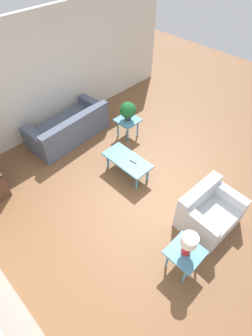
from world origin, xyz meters
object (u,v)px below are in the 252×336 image
object	(u,v)px
armchair	(208,212)
side_table_lamp	(185,254)
coffee_table	(127,161)
side_table_plant	(128,122)
sofa	(69,129)
table_lamp	(189,243)
potted_plant	(128,110)

from	to	relation	value
armchair	side_table_lamp	distance (m)	1.01
coffee_table	side_table_lamp	bearing A→B (deg)	158.09
side_table_plant	side_table_lamp	world-z (taller)	same
sofa	side_table_plant	size ratio (longest dim) A/B	3.94
coffee_table	table_lamp	world-z (taller)	table_lamp
potted_plant	side_table_plant	bearing A→B (deg)	135.00
sofa	side_table_lamp	xyz separation A→B (m)	(-3.92, 0.69, 0.14)
sofa	side_table_plant	xyz separation A→B (m)	(-0.96, -1.06, 0.14)
side_table_plant	potted_plant	world-z (taller)	potted_plant
armchair	coffee_table	world-z (taller)	armchair
coffee_table	side_table_plant	size ratio (longest dim) A/B	2.06
coffee_table	potted_plant	world-z (taller)	potted_plant
sofa	armchair	xyz separation A→B (m)	(-3.72, -0.30, 0.03)
armchair	side_table_plant	world-z (taller)	armchair
coffee_table	armchair	bearing A→B (deg)	-175.45
side_table_plant	sofa	bearing A→B (deg)	47.84
sofa	table_lamp	bearing A→B (deg)	76.22
coffee_table	side_table_plant	distance (m)	1.27
sofa	coffee_table	distance (m)	1.85
side_table_plant	table_lamp	xyz separation A→B (m)	(-2.96, 1.74, 0.36)
sofa	armchair	world-z (taller)	armchair
coffee_table	sofa	bearing A→B (deg)	4.59
side_table_plant	side_table_lamp	size ratio (longest dim) A/B	1.00
coffee_table	potted_plant	bearing A→B (deg)	-45.60
sofa	coffee_table	bearing A→B (deg)	90.74
side_table_plant	table_lamp	world-z (taller)	table_lamp
potted_plant	coffee_table	bearing A→B (deg)	134.40
sofa	side_table_plant	world-z (taller)	sofa
potted_plant	table_lamp	world-z (taller)	potted_plant
side_table_lamp	table_lamp	distance (m)	0.36
potted_plant	table_lamp	distance (m)	3.44
side_table_plant	side_table_lamp	xyz separation A→B (m)	(-2.96, 1.74, 0.00)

